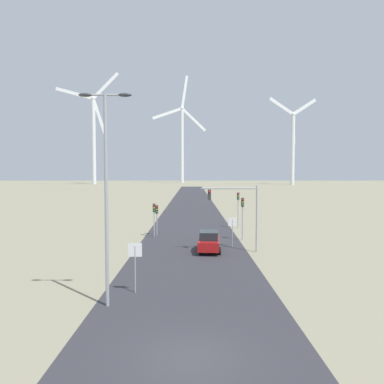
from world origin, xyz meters
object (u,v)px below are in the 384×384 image
(traffic_light_post_near_left, at_px, (156,213))
(wind_turbine_center, at_px, (294,141))
(car_approaching, at_px, (210,241))
(traffic_light_post_near_right, at_px, (244,209))
(wind_turbine_left, at_px, (184,137))
(stop_sign_near, at_px, (137,258))
(streetlamp, at_px, (108,177))
(wind_turbine_far_left, at_px, (95,132))
(traffic_light_post_mid_right, at_px, (240,202))
(traffic_light_post_mid_left, at_px, (158,213))
(traffic_light_mast_overhead, at_px, (238,204))
(stop_sign_far, at_px, (234,226))

(traffic_light_post_near_left, height_order, wind_turbine_center, wind_turbine_center)
(traffic_light_post_near_left, distance_m, car_approaching, 9.51)
(traffic_light_post_near_right, bearing_deg, wind_turbine_left, 93.19)
(stop_sign_near, relative_size, car_approaching, 0.69)
(streetlamp, distance_m, wind_turbine_left, 231.33)
(car_approaching, xyz_separation_m, wind_turbine_center, (55.09, 178.17, 23.53))
(wind_turbine_center, bearing_deg, wind_turbine_far_left, 175.58)
(wind_turbine_left, bearing_deg, traffic_light_post_mid_right, -86.52)
(traffic_light_post_mid_left, relative_size, traffic_light_post_mid_right, 0.75)
(wind_turbine_left, bearing_deg, car_approaching, -87.87)
(traffic_light_post_mid_right, bearing_deg, traffic_light_mast_overhead, -97.51)
(car_approaching, relative_size, wind_turbine_left, 0.06)
(car_approaching, height_order, wind_turbine_center, wind_turbine_center)
(traffic_light_post_mid_right, height_order, wind_turbine_left, wind_turbine_left)
(streetlamp, height_order, wind_turbine_center, wind_turbine_center)
(stop_sign_near, distance_m, wind_turbine_far_left, 207.41)
(traffic_light_post_mid_left, distance_m, traffic_light_post_mid_right, 11.05)
(wind_turbine_center, bearing_deg, traffic_light_post_mid_right, -107.18)
(traffic_light_post_near_left, bearing_deg, stop_sign_far, -34.53)
(traffic_light_post_near_right, height_order, wind_turbine_far_left, wind_turbine_far_left)
(traffic_light_post_mid_right, xyz_separation_m, traffic_light_mast_overhead, (-1.84, -13.95, 0.94))
(stop_sign_near, bearing_deg, traffic_light_post_mid_right, 70.12)
(traffic_light_post_near_left, height_order, traffic_light_mast_overhead, traffic_light_mast_overhead)
(streetlamp, bearing_deg, traffic_light_post_near_right, 63.08)
(traffic_light_post_mid_right, bearing_deg, stop_sign_far, -99.56)
(traffic_light_post_near_left, height_order, car_approaching, traffic_light_post_near_left)
(wind_turbine_far_left, bearing_deg, wind_turbine_center, -4.42)
(stop_sign_near, relative_size, traffic_light_post_near_left, 0.81)
(streetlamp, xyz_separation_m, stop_sign_near, (1.12, 2.17, -4.72))
(traffic_light_mast_overhead, distance_m, wind_turbine_left, 218.72)
(wind_turbine_left, bearing_deg, streetlamp, -89.46)
(traffic_light_post_near_right, bearing_deg, traffic_light_post_mid_left, 162.27)
(stop_sign_near, xyz_separation_m, traffic_light_post_mid_right, (9.04, 24.99, 1.22))
(streetlamp, relative_size, stop_sign_far, 3.97)
(wind_turbine_center, bearing_deg, car_approaching, -107.18)
(traffic_light_post_mid_left, xyz_separation_m, wind_turbine_left, (-2.71, 208.30, 27.98))
(traffic_light_post_near_right, relative_size, wind_turbine_left, 0.06)
(stop_sign_far, bearing_deg, traffic_light_post_near_right, 67.80)
(car_approaching, height_order, wind_turbine_far_left, wind_turbine_far_left)
(stop_sign_far, bearing_deg, streetlamp, -117.92)
(stop_sign_near, bearing_deg, traffic_light_mast_overhead, 56.90)
(wind_turbine_center, bearing_deg, traffic_light_post_mid_left, -109.61)
(stop_sign_near, height_order, car_approaching, stop_sign_near)
(streetlamp, xyz_separation_m, traffic_light_post_mid_left, (0.53, 21.80, -4.30))
(traffic_light_post_mid_left, bearing_deg, traffic_light_post_near_left, -102.08)
(streetlamp, relative_size, traffic_light_post_near_left, 3.05)
(wind_turbine_far_left, bearing_deg, wind_turbine_left, 30.36)
(traffic_light_post_mid_right, distance_m, wind_turbine_far_left, 186.36)
(stop_sign_far, height_order, traffic_light_mast_overhead, traffic_light_mast_overhead)
(traffic_light_post_mid_right, bearing_deg, traffic_light_post_near_right, -93.93)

